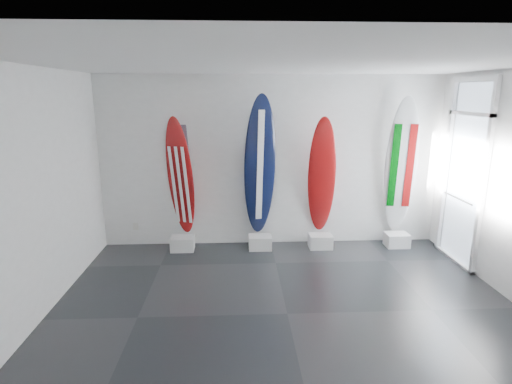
{
  "coord_description": "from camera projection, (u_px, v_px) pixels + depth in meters",
  "views": [
    {
      "loc": [
        -0.6,
        -4.47,
        2.67
      ],
      "look_at": [
        -0.33,
        1.4,
        1.23
      ],
      "focal_mm": 28.12,
      "sensor_mm": 36.0,
      "label": 1
    }
  ],
  "objects": [
    {
      "name": "floor",
      "position": [
        287.0,
        314.0,
        5.0
      ],
      "size": [
        6.0,
        6.0,
        0.0
      ],
      "primitive_type": "plane",
      "color": "black",
      "rests_on": "ground"
    },
    {
      "name": "ceiling",
      "position": [
        293.0,
        62.0,
        4.29
      ],
      "size": [
        6.0,
        6.0,
        0.0
      ],
      "primitive_type": "plane",
      "rotation": [
        3.14,
        0.0,
        0.0
      ],
      "color": "white",
      "rests_on": "wall_back"
    },
    {
      "name": "wall_back",
      "position": [
        272.0,
        162.0,
        7.07
      ],
      "size": [
        6.0,
        0.0,
        6.0
      ],
      "primitive_type": "plane",
      "rotation": [
        1.57,
        0.0,
        0.0
      ],
      "color": "white",
      "rests_on": "ground"
    },
    {
      "name": "wall_front",
      "position": [
        348.0,
        311.0,
        2.22
      ],
      "size": [
        6.0,
        0.0,
        6.0
      ],
      "primitive_type": "plane",
      "rotation": [
        -1.57,
        0.0,
        0.0
      ],
      "color": "white",
      "rests_on": "ground"
    },
    {
      "name": "wall_left",
      "position": [
        25.0,
        201.0,
        4.51
      ],
      "size": [
        0.0,
        5.0,
        5.0
      ],
      "primitive_type": "plane",
      "rotation": [
        1.57,
        0.0,
        1.57
      ],
      "color": "white",
      "rests_on": "ground"
    },
    {
      "name": "display_block_usa",
      "position": [
        183.0,
        244.0,
        7.02
      ],
      "size": [
        0.4,
        0.3,
        0.24
      ],
      "primitive_type": "cube",
      "color": "silver",
      "rests_on": "floor"
    },
    {
      "name": "surfboard_usa",
      "position": [
        180.0,
        178.0,
        6.84
      ],
      "size": [
        0.58,
        0.54,
        2.1
      ],
      "primitive_type": "ellipsoid",
      "rotation": [
        0.16,
        0.0,
        -0.34
      ],
      "color": "maroon",
      "rests_on": "display_block_usa"
    },
    {
      "name": "display_block_navy",
      "position": [
        260.0,
        242.0,
        7.08
      ],
      "size": [
        0.4,
        0.3,
        0.24
      ],
      "primitive_type": "cube",
      "color": "silver",
      "rests_on": "floor"
    },
    {
      "name": "surfboard_navy",
      "position": [
        260.0,
        167.0,
        6.86
      ],
      "size": [
        0.61,
        0.42,
        2.45
      ],
      "primitive_type": "ellipsoid",
      "rotation": [
        0.09,
        0.0,
        0.22
      ],
      "color": "black",
      "rests_on": "display_block_navy"
    },
    {
      "name": "display_block_swiss",
      "position": [
        320.0,
        241.0,
        7.13
      ],
      "size": [
        0.4,
        0.3,
        0.24
      ],
      "primitive_type": "cube",
      "color": "silver",
      "rests_on": "floor"
    },
    {
      "name": "surfboard_swiss",
      "position": [
        322.0,
        176.0,
        6.95
      ],
      "size": [
        0.54,
        0.5,
        2.09
      ],
      "primitive_type": "ellipsoid",
      "rotation": [
        0.17,
        0.0,
        -0.16
      ],
      "color": "maroon",
      "rests_on": "display_block_swiss"
    },
    {
      "name": "display_block_italy",
      "position": [
        397.0,
        240.0,
        7.19
      ],
      "size": [
        0.4,
        0.3,
        0.24
      ],
      "primitive_type": "cube",
      "color": "silver",
      "rests_on": "floor"
    },
    {
      "name": "surfboard_italy",
      "position": [
        401.0,
        166.0,
        6.97
      ],
      "size": [
        0.59,
        0.41,
        2.42
      ],
      "primitive_type": "ellipsoid",
      "rotation": [
        0.1,
        0.0,
        -0.17
      ],
      "color": "white",
      "rests_on": "display_block_italy"
    },
    {
      "name": "wall_outlet",
      "position": [
        136.0,
        226.0,
        7.21
      ],
      "size": [
        0.09,
        0.02,
        0.13
      ],
      "primitive_type": "cube",
      "color": "silver",
      "rests_on": "wall_back"
    },
    {
      "name": "glass_door",
      "position": [
        464.0,
        175.0,
        6.3
      ],
      "size": [
        0.12,
        1.16,
        2.85
      ],
      "primitive_type": null,
      "color": "white",
      "rests_on": "floor"
    }
  ]
}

